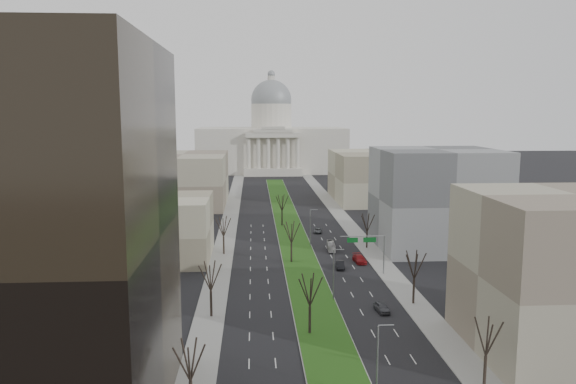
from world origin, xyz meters
name	(u,v)px	position (x,y,z in m)	size (l,w,h in m)	color
ground	(289,226)	(0.00, 120.00, 0.00)	(600.00, 600.00, 0.00)	black
median	(289,226)	(0.00, 118.99, 0.10)	(8.00, 222.03, 0.20)	#999993
sidewalk_left	(224,247)	(-17.50, 95.00, 0.07)	(5.00, 330.00, 0.15)	gray
sidewalk_right	(365,245)	(17.50, 95.00, 0.07)	(5.00, 330.00, 0.15)	gray
capitol	(272,142)	(0.00, 269.59, 16.31)	(80.00, 46.00, 55.00)	beige
building_beige_left	(152,229)	(-33.00, 85.00, 7.00)	(26.00, 22.00, 14.00)	gray
building_tan_right	(571,274)	(33.00, 32.00, 11.00)	(26.00, 24.00, 22.00)	gray
building_grey_right	(436,199)	(34.00, 92.00, 12.00)	(28.00, 26.00, 24.00)	#5E6063
building_far_left	(183,179)	(-35.00, 160.00, 9.00)	(30.00, 40.00, 18.00)	gray
building_far_right	(375,176)	(35.00, 165.00, 9.00)	(30.00, 40.00, 18.00)	gray
tree_left_near	(190,359)	(-17.20, 18.00, 6.61)	(5.10, 5.10, 9.18)	black
tree_left_mid	(211,275)	(-17.20, 48.00, 7.00)	(5.40, 5.40, 9.72)	black
tree_left_far	(223,226)	(-17.20, 88.00, 6.84)	(5.28, 5.28, 9.50)	black
tree_right_near	(487,336)	(17.20, 22.00, 6.69)	(5.16, 5.16, 9.29)	black
tree_right_mid	(415,264)	(17.20, 52.00, 7.16)	(5.52, 5.52, 9.94)	black
tree_right_far	(367,222)	(17.20, 92.00, 6.53)	(5.04, 5.04, 9.07)	black
tree_median_a	(310,289)	(-2.00, 40.00, 7.00)	(5.40, 5.40, 9.72)	black
tree_median_b	(291,231)	(-2.00, 80.00, 7.00)	(5.40, 5.40, 9.72)	black
tree_median_c	(282,202)	(-2.00, 120.00, 7.00)	(5.40, 5.40, 9.72)	black
streetlamp_median_a	(378,361)	(3.76, 20.00, 4.81)	(1.90, 0.20, 9.16)	gray
streetlamp_median_b	(334,273)	(3.76, 55.00, 4.81)	(1.90, 0.20, 9.16)	gray
streetlamp_median_c	(311,227)	(3.76, 95.00, 4.81)	(1.90, 0.20, 9.16)	gray
mast_arm_signs	(371,245)	(13.49, 70.03, 6.11)	(9.12, 0.24, 8.09)	gray
car_grey_near	(382,307)	(10.89, 48.55, 0.77)	(1.82, 4.54, 1.55)	#44454B
car_black	(340,265)	(7.95, 74.65, 0.80)	(1.69, 4.84, 1.59)	black
car_red	(360,259)	(12.97, 79.07, 0.81)	(2.27, 5.59, 1.62)	maroon
car_grey_far	(318,231)	(7.32, 110.08, 0.61)	(2.04, 4.42, 1.23)	#54595C
box_van	(331,246)	(8.25, 90.45, 1.01)	(1.70, 7.26, 2.02)	#B9B9B9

